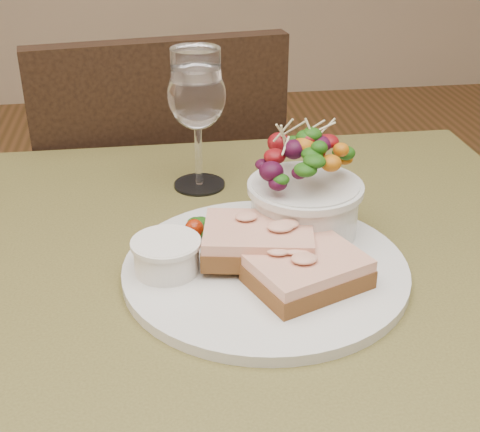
{
  "coord_description": "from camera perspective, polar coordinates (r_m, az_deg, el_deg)",
  "views": [
    {
      "loc": [
        -0.09,
        -0.59,
        1.14
      ],
      "look_at": [
        -0.0,
        0.03,
        0.81
      ],
      "focal_mm": 50.0,
      "sensor_mm": 36.0,
      "label": 1
    }
  ],
  "objects": [
    {
      "name": "chair_far",
      "position": [
        1.49,
        -6.83,
        -7.2
      ],
      "size": [
        0.47,
        0.47,
        0.9
      ],
      "rotation": [
        0.0,
        0.0,
        3.28
      ],
      "color": "black",
      "rests_on": "ground"
    },
    {
      "name": "dinner_plate",
      "position": [
        0.72,
        2.17,
        -4.54
      ],
      "size": [
        0.31,
        0.31,
        0.01
      ],
      "primitive_type": "cylinder",
      "color": "silver",
      "rests_on": "cafe_table"
    },
    {
      "name": "sandwich_back",
      "position": [
        0.71,
        1.57,
        -2.08
      ],
      "size": [
        0.13,
        0.11,
        0.03
      ],
      "rotation": [
        0.0,
        0.0,
        -0.18
      ],
      "color": "#4A2713",
      "rests_on": "dinner_plate"
    },
    {
      "name": "wine_glass",
      "position": [
        0.87,
        -3.7,
        9.92
      ],
      "size": [
        0.08,
        0.08,
        0.18
      ],
      "color": "white",
      "rests_on": "cafe_table"
    },
    {
      "name": "salad_bowl",
      "position": [
        0.76,
        5.61,
        2.68
      ],
      "size": [
        0.12,
        0.12,
        0.13
      ],
      "color": "silver",
      "rests_on": "dinner_plate"
    },
    {
      "name": "ramekin",
      "position": [
        0.7,
        -6.3,
        -3.25
      ],
      "size": [
        0.07,
        0.07,
        0.04
      ],
      "color": "white",
      "rests_on": "dinner_plate"
    },
    {
      "name": "sandwich_front",
      "position": [
        0.68,
        5.79,
        -4.7
      ],
      "size": [
        0.14,
        0.12,
        0.03
      ],
      "rotation": [
        0.0,
        0.0,
        0.39
      ],
      "color": "#4A2713",
      "rests_on": "dinner_plate"
    },
    {
      "name": "garnish",
      "position": [
        0.77,
        -3.24,
        -1.0
      ],
      "size": [
        0.05,
        0.04,
        0.02
      ],
      "color": "#14370A",
      "rests_on": "dinner_plate"
    },
    {
      "name": "cafe_table",
      "position": [
        0.77,
        0.58,
        -11.67
      ],
      "size": [
        0.8,
        0.8,
        0.75
      ],
      "color": "#48441F",
      "rests_on": "ground"
    }
  ]
}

